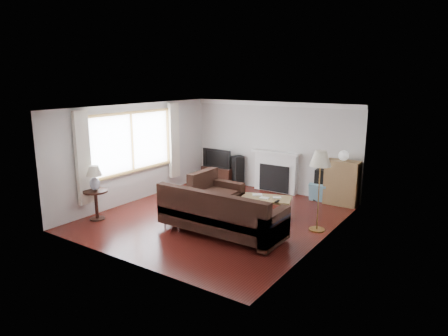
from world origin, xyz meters
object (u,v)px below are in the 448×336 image
Objects in this scene: tv_stand at (219,175)px; sectional_sofa at (221,213)px; side_table at (96,205)px; coffee_table at (266,207)px; floor_lamp at (319,191)px; bookshelf at (342,183)px.

tv_stand is 0.36× the size of sectional_sofa.
side_table is at bearing -96.60° from tv_stand.
coffee_table is (2.57, -1.79, -0.03)m from tv_stand.
coffee_table is 1.48m from floor_lamp.
tv_stand is 0.90× the size of bookshelf.
sectional_sofa is at bearing 17.09° from side_table.
side_table is at bearing -160.71° from coffee_table.
side_table is at bearing -153.80° from floor_lamp.
floor_lamp is at bearing 39.57° from sectional_sofa.
sectional_sofa reaches higher than tv_stand.
bookshelf is 0.99× the size of coffee_table.
tv_stand is at bearing 125.54° from sectional_sofa.
sectional_sofa is at bearing -140.43° from floor_lamp.
coffee_table is at bearing 81.21° from sectional_sofa.
tv_stand is at bearing 83.40° from side_table.
sectional_sofa reaches higher than coffee_table.
tv_stand is 4.17m from side_table.
tv_stand reaches higher than coffee_table.
bookshelf is 2.05m from floor_lamp.
sectional_sofa is (-1.39, -3.31, -0.11)m from bookshelf.
bookshelf is 2.19m from coffee_table.
coffee_table is at bearing -122.58° from bookshelf.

